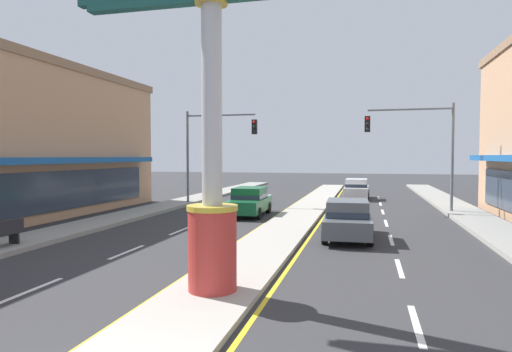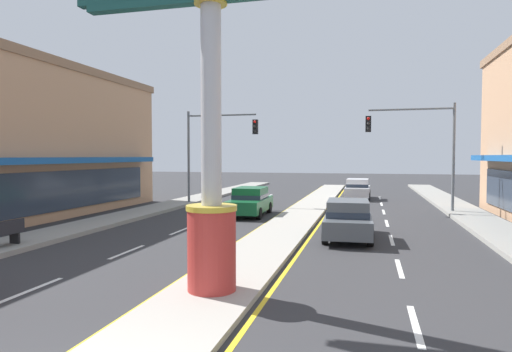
{
  "view_description": "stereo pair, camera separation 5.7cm",
  "coord_description": "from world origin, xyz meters",
  "px_view_note": "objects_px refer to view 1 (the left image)",
  "views": [
    {
      "loc": [
        3.42,
        -3.98,
        3.23
      ],
      "look_at": [
        -0.0,
        9.64,
        2.6
      ],
      "focal_mm": 30.81,
      "sensor_mm": 36.0,
      "label": 1
    },
    {
      "loc": [
        3.47,
        -3.96,
        3.23
      ],
      "look_at": [
        -0.0,
        9.64,
        2.6
      ],
      "focal_mm": 30.81,
      "sensor_mm": 36.0,
      "label": 2
    }
  ],
  "objects_px": {
    "sedan_far_right_lane": "(249,201)",
    "sedan_mid_left_lane": "(356,189)",
    "traffic_light_right_side": "(419,138)",
    "district_sign": "(212,91)",
    "traffic_light_left_side": "(212,141)",
    "street_bench": "(2,233)",
    "sedan_near_right_lane": "(348,219)"
  },
  "relations": [
    {
      "from": "sedan_far_right_lane",
      "to": "sedan_mid_left_lane",
      "type": "distance_m",
      "value": 12.19
    },
    {
      "from": "traffic_light_right_side",
      "to": "district_sign",
      "type": "bearing_deg",
      "value": -110.52
    },
    {
      "from": "traffic_light_left_side",
      "to": "sedan_far_right_lane",
      "type": "relative_size",
      "value": 1.43
    },
    {
      "from": "sedan_mid_left_lane",
      "to": "street_bench",
      "type": "height_order",
      "value": "sedan_mid_left_lane"
    },
    {
      "from": "traffic_light_right_side",
      "to": "sedan_near_right_lane",
      "type": "relative_size",
      "value": 1.42
    },
    {
      "from": "traffic_light_left_side",
      "to": "traffic_light_right_side",
      "type": "xyz_separation_m",
      "value": [
        12.64,
        -0.75,
        0.0
      ]
    },
    {
      "from": "sedan_near_right_lane",
      "to": "sedan_mid_left_lane",
      "type": "height_order",
      "value": "same"
    },
    {
      "from": "sedan_far_right_lane",
      "to": "sedan_mid_left_lane",
      "type": "relative_size",
      "value": 1.0
    },
    {
      "from": "sedan_near_right_lane",
      "to": "street_bench",
      "type": "relative_size",
      "value": 2.72
    },
    {
      "from": "traffic_light_right_side",
      "to": "sedan_far_right_lane",
      "type": "height_order",
      "value": "traffic_light_right_side"
    },
    {
      "from": "district_sign",
      "to": "traffic_light_right_side",
      "type": "relative_size",
      "value": 1.34
    },
    {
      "from": "district_sign",
      "to": "street_bench",
      "type": "relative_size",
      "value": 5.21
    },
    {
      "from": "street_bench",
      "to": "traffic_light_left_side",
      "type": "bearing_deg",
      "value": 82.05
    },
    {
      "from": "sedan_far_right_lane",
      "to": "street_bench",
      "type": "relative_size",
      "value": 2.71
    },
    {
      "from": "traffic_light_right_side",
      "to": "sedan_far_right_lane",
      "type": "relative_size",
      "value": 1.43
    },
    {
      "from": "district_sign",
      "to": "sedan_far_right_lane",
      "type": "bearing_deg",
      "value": 101.43
    },
    {
      "from": "traffic_light_right_side",
      "to": "street_bench",
      "type": "bearing_deg",
      "value": -135.91
    },
    {
      "from": "street_bench",
      "to": "sedan_far_right_lane",
      "type": "bearing_deg",
      "value": 62.54
    },
    {
      "from": "traffic_light_left_side",
      "to": "traffic_light_right_side",
      "type": "height_order",
      "value": "same"
    },
    {
      "from": "sedan_near_right_lane",
      "to": "traffic_light_right_side",
      "type": "bearing_deg",
      "value": 68.15
    },
    {
      "from": "district_sign",
      "to": "sedan_far_right_lane",
      "type": "distance_m",
      "value": 14.37
    },
    {
      "from": "traffic_light_right_side",
      "to": "sedan_far_right_lane",
      "type": "distance_m",
      "value": 10.26
    },
    {
      "from": "district_sign",
      "to": "sedan_near_right_lane",
      "type": "distance_m",
      "value": 9.28
    },
    {
      "from": "district_sign",
      "to": "sedan_far_right_lane",
      "type": "xyz_separation_m",
      "value": [
        -2.74,
        13.55,
        -3.92
      ]
    },
    {
      "from": "traffic_light_left_side",
      "to": "district_sign",
      "type": "bearing_deg",
      "value": -70.29
    },
    {
      "from": "district_sign",
      "to": "sedan_mid_left_lane",
      "type": "bearing_deg",
      "value": 83.61
    },
    {
      "from": "district_sign",
      "to": "street_bench",
      "type": "xyz_separation_m",
      "value": [
        -8.42,
        2.61,
        -4.06
      ]
    },
    {
      "from": "traffic_light_left_side",
      "to": "sedan_near_right_lane",
      "type": "distance_m",
      "value": 13.71
    },
    {
      "from": "district_sign",
      "to": "street_bench",
      "type": "bearing_deg",
      "value": 162.77
    },
    {
      "from": "sedan_far_right_lane",
      "to": "street_bench",
      "type": "xyz_separation_m",
      "value": [
        -5.68,
        -10.94,
        -0.14
      ]
    },
    {
      "from": "traffic_light_right_side",
      "to": "sedan_mid_left_lane",
      "type": "relative_size",
      "value": 1.43
    },
    {
      "from": "traffic_light_left_side",
      "to": "traffic_light_right_side",
      "type": "bearing_deg",
      "value": -3.41
    }
  ]
}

